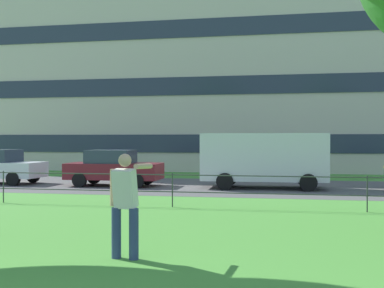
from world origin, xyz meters
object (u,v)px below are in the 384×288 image
at_px(person_thrower, 125,202).
at_px(panel_van_far_right, 264,157).
at_px(car_maroon_center, 114,168).
at_px(apartment_building_background, 241,46).

xyz_separation_m(person_thrower, panel_van_far_right, (1.86, 12.12, 0.32)).
relative_size(person_thrower, car_maroon_center, 0.44).
distance_m(person_thrower, panel_van_far_right, 12.27).
bearing_deg(car_maroon_center, panel_van_far_right, 1.46).
relative_size(car_maroon_center, apartment_building_background, 0.10).
bearing_deg(car_maroon_center, apartment_building_background, 75.83).
distance_m(panel_van_far_right, apartment_building_background, 17.86).
bearing_deg(apartment_building_background, panel_van_far_right, -81.74).
height_order(panel_van_far_right, apartment_building_background, apartment_building_background).
distance_m(person_thrower, apartment_building_background, 29.20).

